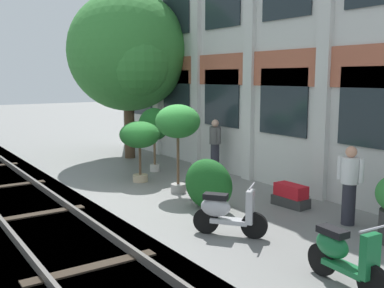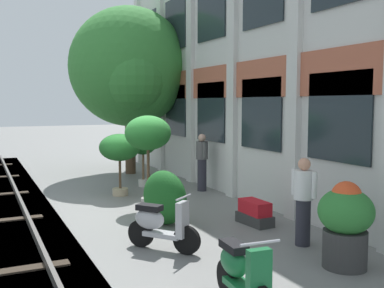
# 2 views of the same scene
# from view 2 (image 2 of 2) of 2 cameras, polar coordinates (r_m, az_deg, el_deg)

# --- Properties ---
(ground_plane) EXTENTS (80.00, 80.00, 0.00)m
(ground_plane) POSITION_cam_2_polar(r_m,az_deg,el_deg) (11.05, -7.94, -7.95)
(ground_plane) COLOR slate
(apartment_facade) EXTENTS (15.70, 0.64, 7.41)m
(apartment_facade) POSITION_cam_2_polar(r_m,az_deg,el_deg) (12.13, 6.36, 10.83)
(apartment_facade) COLOR silver
(apartment_facade) RESTS_ON ground
(broadleaf_tree) EXTENTS (4.38, 4.17, 5.83)m
(broadleaf_tree) POSITION_cam_2_polar(r_m,az_deg,el_deg) (16.03, -7.95, 9.28)
(broadleaf_tree) COLOR #4C3826
(broadleaf_tree) RESTS_ON ground
(potted_plant_fluted_column) EXTENTS (0.84, 0.84, 1.34)m
(potted_plant_fluted_column) POSITION_cam_2_polar(r_m,az_deg,el_deg) (7.30, 18.93, -9.23)
(potted_plant_fluted_column) COLOR #333333
(potted_plant_fluted_column) RESTS_ON ground
(potted_plant_tall_urn) EXTENTS (0.95, 0.95, 1.95)m
(potted_plant_tall_urn) POSITION_cam_2_polar(r_m,az_deg,el_deg) (13.46, -6.25, 0.61)
(potted_plant_tall_urn) COLOR beige
(potted_plant_tall_urn) RESTS_ON ground
(potted_plant_terracotta_small) EXTENTS (1.11, 1.11, 2.21)m
(potted_plant_terracotta_small) POSITION_cam_2_polar(r_m,az_deg,el_deg) (10.78, -5.61, 1.13)
(potted_plant_terracotta_small) COLOR gray
(potted_plant_terracotta_small) RESTS_ON ground
(potted_plant_square_trough) EXTENTS (0.86, 0.46, 0.50)m
(potted_plant_square_trough) POSITION_cam_2_polar(r_m,az_deg,el_deg) (9.49, 7.96, -8.68)
(potted_plant_square_trough) COLOR #333333
(potted_plant_square_trough) RESTS_ON ground
(potted_plant_low_pan) EXTENTS (1.10, 1.10, 1.68)m
(potted_plant_low_pan) POSITION_cam_2_polar(r_m,az_deg,el_deg) (12.26, -9.17, -0.65)
(potted_plant_low_pan) COLOR tan
(potted_plant_low_pan) RESTS_ON ground
(scooter_near_curb) EXTENTS (1.38, 0.50, 0.98)m
(scooter_near_curb) POSITION_cam_2_polar(r_m,az_deg,el_deg) (5.73, 6.23, -16.06)
(scooter_near_curb) COLOR black
(scooter_near_curb) RESTS_ON ground
(scooter_second_parked) EXTENTS (1.14, 0.92, 0.98)m
(scooter_second_parked) POSITION_cam_2_polar(r_m,az_deg,el_deg) (7.80, -4.12, -10.21)
(scooter_second_parked) COLOR black
(scooter_second_parked) RESTS_ON ground
(resident_by_doorway) EXTENTS (0.52, 0.34, 1.64)m
(resident_by_doorway) POSITION_cam_2_polar(r_m,az_deg,el_deg) (12.78, 1.28, -2.10)
(resident_by_doorway) COLOR #282833
(resident_by_doorway) RESTS_ON ground
(resident_watching_tracks) EXTENTS (0.52, 0.34, 1.56)m
(resident_watching_tracks) POSITION_cam_2_polar(r_m,az_deg,el_deg) (8.17, 13.97, -6.79)
(resident_watching_tracks) COLOR #282833
(resident_watching_tracks) RESTS_ON ground
(topiary_hedge) EXTENTS (1.36, 0.92, 1.12)m
(topiary_hedge) POSITION_cam_2_polar(r_m,az_deg,el_deg) (9.40, -3.51, -6.76)
(topiary_hedge) COLOR #19561E
(topiary_hedge) RESTS_ON ground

